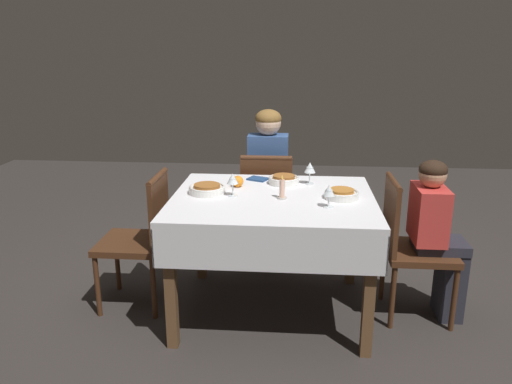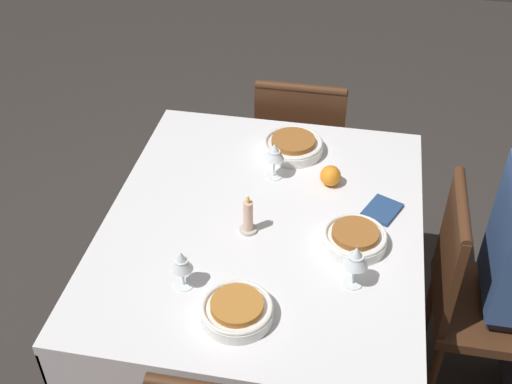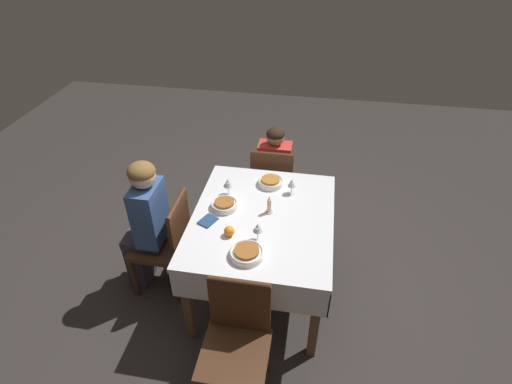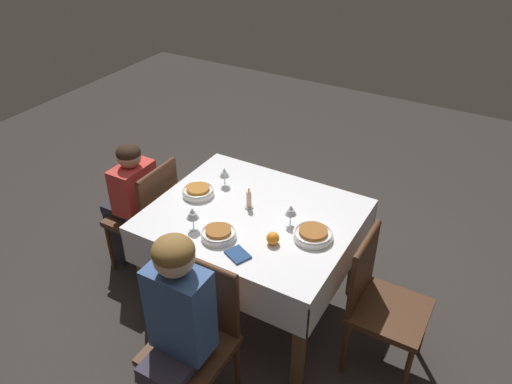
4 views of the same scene
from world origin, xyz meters
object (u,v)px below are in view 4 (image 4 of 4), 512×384
Objects in this scene: wine_glass_east at (224,173)px; napkin_red_folded at (238,255)px; bowl_east at (198,191)px; orange_fruit at (273,238)px; bowl_north at (218,233)px; wine_glass_north at (192,214)px; person_adult_denim at (175,328)px; chair_west at (380,299)px; person_child_red at (129,199)px; bowl_west at (313,234)px; wine_glass_west at (291,211)px; chair_north at (196,333)px; chair_east at (148,213)px; dining_table at (254,226)px; candle_centerpiece at (249,201)px.

napkin_red_folded is at bearing 128.46° from wine_glass_east.
bowl_east is 0.67m from orange_fruit.
bowl_north is 1.39× the size of wine_glass_north.
wine_glass_north is at bearing 117.51° from person_adult_denim.
napkin_red_folded is at bearing 167.90° from wine_glass_north.
wine_glass_east is (-0.09, -0.18, 0.07)m from bowl_east.
person_child_red is at bearing 90.18° from chair_west.
bowl_east is at bearing 88.83° from chair_west.
bowl_east is 0.64m from napkin_red_folded.
bowl_west is 0.19m from wine_glass_west.
chair_north is at bearing 125.04° from wine_glass_north.
bowl_north is at bearing -24.41° from napkin_red_folded.
orange_fruit is (0.59, 0.17, 0.31)m from chair_west.
napkin_red_folded is (-0.18, 0.08, -0.02)m from bowl_north.
person_child_red is 1.26m from orange_fruit.
chair_east is at bearing 142.31° from chair_north.
chair_east is 3.93× the size of bowl_west.
napkin_red_folded is (-0.12, 0.38, 0.10)m from dining_table.
wine_glass_north is 0.56m from wine_glass_west.
bowl_west is at bearing 64.68° from chair_north.
bowl_north is at bearing 74.23° from person_child_red.
wine_glass_east is at bearing -16.57° from bowl_west.
napkin_red_folded is (-0.52, 0.37, -0.02)m from bowl_east.
chair_east is at bearing 1.99° from wine_glass_west.
person_child_red is 7.16× the size of wine_glass_west.
wine_glass_east is 0.76m from bowl_west.
bowl_east reaches higher than napkin_red_folded.
wine_glass_west is at bearing 91.99° from chair_east.
chair_west is 5.64× the size of napkin_red_folded.
candle_centerpiece is at bearing -34.87° from dining_table.
candle_centerpiece is (0.30, -0.03, -0.05)m from wine_glass_west.
chair_east is 0.66m from wine_glass_east.
bowl_west is (-0.41, 0.04, 0.12)m from dining_table.
bowl_east is at bearing 64.05° from wine_glass_east.
dining_table is 9.16× the size of wine_glass_east.
candle_centerpiece is (-0.26, 0.14, -0.04)m from wine_glass_east.
person_child_red is 0.87m from wine_glass_north.
wine_glass_west is 0.41m from napkin_red_folded.
chair_north is 1.06m from wine_glass_east.
wine_glass_east reaches higher than bowl_north.
bowl_east is at bearing -35.54° from napkin_red_folded.
chair_north is 6.08× the size of wine_glass_north.
bowl_north reaches higher than napkin_red_folded.
bowl_west is 1.61× the size of wine_glass_west.
candle_centerpiece is at bearing 99.81° from chair_north.
bowl_west is at bearing 177.28° from bowl_east.
napkin_red_folded is at bearing 85.35° from person_adult_denim.
bowl_north is at bearing 45.35° from wine_glass_west.
person_adult_denim is 5.84× the size of bowl_east.
wine_glass_east reaches higher than napkin_red_folded.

